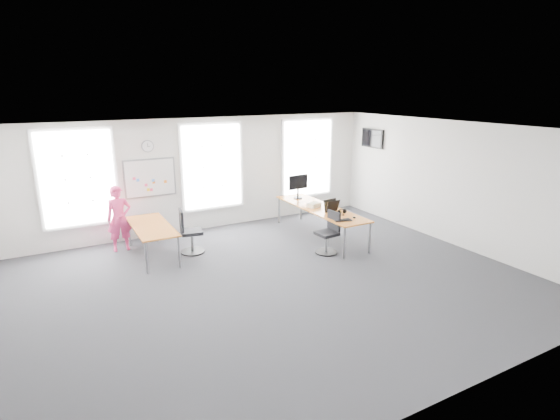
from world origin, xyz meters
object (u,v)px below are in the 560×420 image
monitor (298,184)px  headphones (342,211)px  person (119,219)px  keyboard (343,220)px  chair_right (329,235)px  chair_left (189,234)px  desk_right (320,210)px  desk_left (151,228)px

monitor → headphones: bearing=-88.3°
person → keyboard: (4.52, -2.65, 0.01)m
chair_right → chair_left: size_ratio=0.94×
monitor → desk_right: bearing=-93.4°
headphones → monitor: 1.85m
desk_left → person: (-0.57, 0.76, 0.11)m
chair_right → chair_left: bearing=-122.9°
person → headphones: size_ratio=7.87×
desk_right → person: person is taller
desk_right → headphones: (0.16, -0.70, 0.10)m
chair_right → headphones: chair_right is taller
chair_right → keyboard: chair_right is taller
headphones → desk_left: bearing=148.6°
chair_left → monitor: bearing=-70.0°
desk_left → person: size_ratio=1.29×
desk_left → monitor: monitor is taller
desk_right → keyboard: (-0.17, -1.20, 0.06)m
headphones → monitor: monitor is taller
headphones → monitor: bearing=81.6°
chair_right → keyboard: (0.28, -0.16, 0.36)m
desk_right → chair_right: 1.18m
chair_right → headphones: size_ratio=4.97×
keyboard → person: bearing=168.4°
chair_right → keyboard: 0.48m
keyboard → headphones: (0.33, 0.50, 0.04)m
monitor → desk_left: bearing=-177.5°
chair_left → person: 1.69m
keyboard → headphones: bearing=75.6°
person → desk_right: bearing=-16.7°
keyboard → chair_right: bearing=169.7°
chair_right → monitor: bearing=163.5°
chair_left → person: bearing=64.8°
chair_right → monitor: size_ratio=1.49×
chair_right → chair_left: 3.26m
chair_left → chair_right: bearing=-108.7°
desk_left → chair_left: chair_left is taller
chair_right → person: bearing=-125.1°
keyboard → desk_left: bearing=173.3°
desk_right → headphones: bearing=-77.2°
person → monitor: bearing=-3.6°
chair_left → person: size_ratio=0.67×
desk_left → headphones: size_ratio=10.18×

